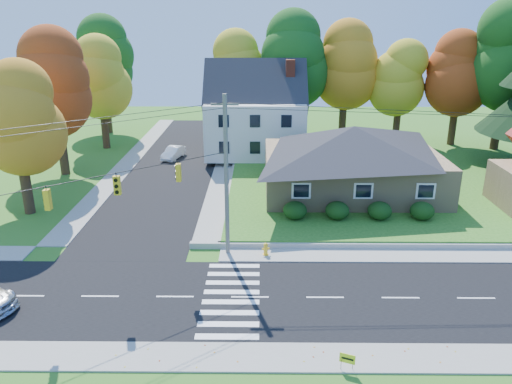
# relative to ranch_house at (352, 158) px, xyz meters

# --- Properties ---
(ground) EXTENTS (120.00, 120.00, 0.00)m
(ground) POSITION_rel_ranch_house_xyz_m (-8.00, -16.00, -3.27)
(ground) COLOR #3D7923
(road_main) EXTENTS (90.00, 8.00, 0.02)m
(road_main) POSITION_rel_ranch_house_xyz_m (-8.00, -16.00, -3.26)
(road_main) COLOR black
(road_main) RESTS_ON ground
(road_cross) EXTENTS (8.00, 44.00, 0.02)m
(road_cross) POSITION_rel_ranch_house_xyz_m (-16.00, 10.00, -3.25)
(road_cross) COLOR black
(road_cross) RESTS_ON ground
(sidewalk_north) EXTENTS (90.00, 2.00, 0.08)m
(sidewalk_north) POSITION_rel_ranch_house_xyz_m (-8.00, -11.00, -3.23)
(sidewalk_north) COLOR #9C9A90
(sidewalk_north) RESTS_ON ground
(sidewalk_south) EXTENTS (90.00, 2.00, 0.08)m
(sidewalk_south) POSITION_rel_ranch_house_xyz_m (-8.00, -21.00, -3.23)
(sidewalk_south) COLOR #9C9A90
(sidewalk_south) RESTS_ON ground
(lawn) EXTENTS (30.00, 30.00, 0.50)m
(lawn) POSITION_rel_ranch_house_xyz_m (5.00, 5.00, -3.02)
(lawn) COLOR #3D7923
(lawn) RESTS_ON ground
(ranch_house) EXTENTS (14.60, 10.60, 5.40)m
(ranch_house) POSITION_rel_ranch_house_xyz_m (0.00, 0.00, 0.00)
(ranch_house) COLOR tan
(ranch_house) RESTS_ON lawn
(colonial_house) EXTENTS (10.40, 8.40, 9.60)m
(colonial_house) POSITION_rel_ranch_house_xyz_m (-7.96, 12.00, 1.32)
(colonial_house) COLOR silver
(colonial_house) RESTS_ON lawn
(hedge_row) EXTENTS (10.70, 1.70, 1.27)m
(hedge_row) POSITION_rel_ranch_house_xyz_m (-0.50, -6.20, -2.13)
(hedge_row) COLOR #163A10
(hedge_row) RESTS_ON lawn
(traffic_infrastructure) EXTENTS (38.10, 10.66, 10.00)m
(traffic_infrastructure) POSITION_rel_ranch_house_xyz_m (-8.15, -14.65, 1.88)
(traffic_infrastructure) COLOR #666059
(traffic_infrastructure) RESTS_ON ground
(tree_lot_0) EXTENTS (6.72, 6.72, 12.51)m
(tree_lot_0) POSITION_rel_ranch_house_xyz_m (-10.00, 18.00, 5.04)
(tree_lot_0) COLOR #3F2A19
(tree_lot_0) RESTS_ON lawn
(tree_lot_1) EXTENTS (7.84, 7.84, 14.60)m
(tree_lot_1) POSITION_rel_ranch_house_xyz_m (-4.00, 17.00, 6.35)
(tree_lot_1) COLOR #3F2A19
(tree_lot_1) RESTS_ON lawn
(tree_lot_2) EXTENTS (7.28, 7.28, 13.56)m
(tree_lot_2) POSITION_rel_ranch_house_xyz_m (2.00, 18.00, 5.70)
(tree_lot_2) COLOR #3F2A19
(tree_lot_2) RESTS_ON lawn
(tree_lot_3) EXTENTS (6.16, 6.16, 11.47)m
(tree_lot_3) POSITION_rel_ranch_house_xyz_m (8.00, 17.00, 4.39)
(tree_lot_3) COLOR #3F2A19
(tree_lot_3) RESTS_ON lawn
(tree_lot_4) EXTENTS (6.72, 6.72, 12.51)m
(tree_lot_4) POSITION_rel_ranch_house_xyz_m (14.00, 16.00, 5.04)
(tree_lot_4) COLOR #3F2A19
(tree_lot_4) RESTS_ON lawn
(tree_lot_5) EXTENTS (8.40, 8.40, 15.64)m
(tree_lot_5) POSITION_rel_ranch_house_xyz_m (18.00, 14.00, 7.00)
(tree_lot_5) COLOR #3F2A19
(tree_lot_5) RESTS_ON lawn
(tree_west_0) EXTENTS (6.16, 6.16, 11.47)m
(tree_west_0) POSITION_rel_ranch_house_xyz_m (-25.00, -4.00, 3.89)
(tree_west_0) COLOR #3F2A19
(tree_west_0) RESTS_ON ground
(tree_west_1) EXTENTS (7.28, 7.28, 13.56)m
(tree_west_1) POSITION_rel_ranch_house_xyz_m (-26.00, 6.00, 5.20)
(tree_west_1) COLOR #3F2A19
(tree_west_1) RESTS_ON ground
(tree_west_2) EXTENTS (6.72, 6.72, 12.51)m
(tree_west_2) POSITION_rel_ranch_house_xyz_m (-25.00, 16.00, 4.54)
(tree_west_2) COLOR #3F2A19
(tree_west_2) RESTS_ON ground
(tree_west_3) EXTENTS (7.84, 7.84, 14.60)m
(tree_west_3) POSITION_rel_ranch_house_xyz_m (-27.00, 24.00, 5.85)
(tree_west_3) COLOR #3F2A19
(tree_west_3) RESTS_ON ground
(white_car) EXTENTS (2.18, 4.00, 1.25)m
(white_car) POSITION_rel_ranch_house_xyz_m (-16.62, 11.46, -2.62)
(white_car) COLOR white
(white_car) RESTS_ON road_cross
(fire_hydrant) EXTENTS (0.50, 0.39, 0.87)m
(fire_hydrant) POSITION_rel_ranch_house_xyz_m (-7.12, -11.08, -2.85)
(fire_hydrant) COLOR yellow
(fire_hydrant) RESTS_ON ground
(yard_sign) EXTENTS (0.63, 0.27, 0.84)m
(yard_sign) POSITION_rel_ranch_house_xyz_m (-3.80, -21.79, -2.67)
(yard_sign) COLOR black
(yard_sign) RESTS_ON ground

